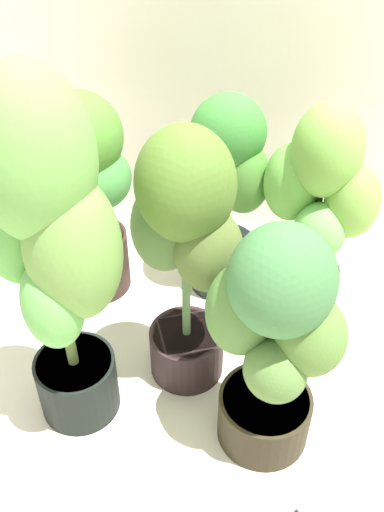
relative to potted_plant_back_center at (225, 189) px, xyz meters
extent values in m
plane|color=silver|center=(-0.07, -0.49, -0.39)|extent=(8.00, 8.00, 0.00)
cylinder|color=black|center=(0.00, 0.00, -0.30)|extent=(0.22, 0.22, 0.17)
cylinder|color=#472A1B|center=(0.00, 0.00, -0.22)|extent=(0.21, 0.21, 0.02)
cylinder|color=#677849|center=(0.00, 0.00, 0.02)|extent=(0.02, 0.02, 0.46)
ellipsoid|color=#3A8034|center=(0.00, 0.00, 0.19)|extent=(0.26, 0.24, 0.24)
ellipsoid|color=#3F7844|center=(-0.06, 0.02, 0.07)|extent=(0.24, 0.23, 0.19)
ellipsoid|color=#43752D|center=(0.06, -0.02, 0.05)|extent=(0.17, 0.17, 0.23)
cylinder|color=slate|center=(0.28, -0.10, -0.29)|extent=(0.21, 0.21, 0.19)
cylinder|color=#402E1F|center=(0.28, -0.10, -0.21)|extent=(0.20, 0.20, 0.02)
cylinder|color=olive|center=(0.28, -0.10, 0.04)|extent=(0.02, 0.02, 0.47)
ellipsoid|color=#7BB449|center=(0.28, -0.10, 0.21)|extent=(0.21, 0.21, 0.28)
ellipsoid|color=#69B046|center=(0.20, -0.07, 0.09)|extent=(0.22, 0.22, 0.24)
ellipsoid|color=#7DB148|center=(0.37, -0.12, 0.07)|extent=(0.19, 0.19, 0.23)
ellipsoid|color=#69B655|center=(0.29, -0.16, -0.01)|extent=(0.21, 0.21, 0.18)
cylinder|color=#2C2517|center=(0.19, -0.59, -0.31)|extent=(0.24, 0.24, 0.15)
cylinder|color=#3E301D|center=(0.19, -0.59, -0.24)|extent=(0.22, 0.22, 0.02)
cylinder|color=olive|center=(0.19, -0.59, 0.00)|extent=(0.02, 0.02, 0.46)
ellipsoid|color=#3E723E|center=(0.19, -0.59, 0.17)|extent=(0.29, 0.29, 0.26)
ellipsoid|color=#4C7637|center=(0.10, -0.57, 0.05)|extent=(0.17, 0.17, 0.25)
ellipsoid|color=#567C36|center=(0.26, -0.60, 0.03)|extent=(0.23, 0.23, 0.21)
ellipsoid|color=#567C3C|center=(0.19, -0.65, -0.05)|extent=(0.19, 0.19, 0.17)
cylinder|color=black|center=(-0.05, -0.40, -0.31)|extent=(0.22, 0.22, 0.15)
cylinder|color=#463324|center=(-0.05, -0.40, -0.24)|extent=(0.20, 0.20, 0.02)
cylinder|color=#567A45|center=(-0.05, -0.40, 0.05)|extent=(0.02, 0.02, 0.57)
ellipsoid|color=#507129|center=(-0.05, -0.40, 0.26)|extent=(0.27, 0.26, 0.29)
ellipsoid|color=#507139|center=(-0.11, -0.38, 0.12)|extent=(0.23, 0.22, 0.25)
ellipsoid|color=#52652E|center=(0.01, -0.42, 0.09)|extent=(0.24, 0.24, 0.23)
cylinder|color=black|center=(-0.33, -0.58, -0.29)|extent=(0.22, 0.22, 0.18)
cylinder|color=#422D24|center=(-0.33, -0.58, -0.21)|extent=(0.20, 0.20, 0.02)
cylinder|color=olive|center=(-0.33, -0.58, 0.15)|extent=(0.03, 0.03, 0.70)
ellipsoid|color=#67A247|center=(-0.33, -0.58, 0.42)|extent=(0.35, 0.35, 0.39)
ellipsoid|color=#60AA4B|center=(-0.40, -0.56, 0.23)|extent=(0.19, 0.20, 0.33)
ellipsoid|color=#6D9945|center=(-0.26, -0.60, 0.20)|extent=(0.30, 0.30, 0.37)
ellipsoid|color=#66B153|center=(-0.31, -0.64, 0.08)|extent=(0.21, 0.21, 0.24)
cylinder|color=#33201C|center=(-0.42, -0.08, -0.28)|extent=(0.23, 0.23, 0.21)
cylinder|color=#413518|center=(-0.42, -0.08, -0.18)|extent=(0.21, 0.21, 0.02)
cylinder|color=olive|center=(-0.42, -0.08, 0.03)|extent=(0.02, 0.02, 0.41)
ellipsoid|color=#4D842E|center=(-0.42, -0.08, 0.19)|extent=(0.36, 0.36, 0.27)
ellipsoid|color=#42832A|center=(-0.49, -0.06, 0.08)|extent=(0.24, 0.24, 0.20)
ellipsoid|color=#42823C|center=(-0.36, -0.11, 0.06)|extent=(0.22, 0.24, 0.18)
ellipsoid|color=#448F38|center=(-0.41, -0.14, -0.01)|extent=(0.20, 0.20, 0.14)
camera|label=1|loc=(0.15, -1.50, 0.99)|focal=40.57mm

